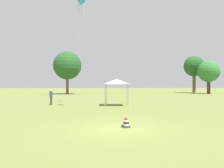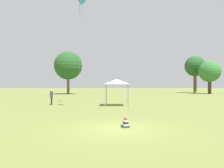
{
  "view_description": "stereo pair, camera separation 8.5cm",
  "coord_description": "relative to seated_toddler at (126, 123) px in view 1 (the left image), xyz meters",
  "views": [
    {
      "loc": [
        -1.21,
        -10.97,
        2.2
      ],
      "look_at": [
        0.13,
        5.74,
        2.28
      ],
      "focal_mm": 35.0,
      "sensor_mm": 36.0,
      "label": 1
    },
    {
      "loc": [
        -1.13,
        -10.98,
        2.2
      ],
      "look_at": [
        0.13,
        5.74,
        2.28
      ],
      "focal_mm": 35.0,
      "sensor_mm": 36.0,
      "label": 2
    }
  ],
  "objects": [
    {
      "name": "ground_plane",
      "position": [
        -0.41,
        -0.23,
        -0.24
      ],
      "size": [
        300.0,
        300.0,
        0.0
      ],
      "primitive_type": "plane",
      "color": "olive"
    },
    {
      "name": "canopy_tent",
      "position": [
        0.73,
        12.05,
        2.3
      ],
      "size": [
        2.84,
        2.84,
        2.83
      ],
      "rotation": [
        0.0,
        0.0,
        -0.1
      ],
      "color": "white",
      "rests_on": "ground"
    },
    {
      "name": "person_standing_2",
      "position": [
        -6.4,
        13.26,
        0.79
      ],
      "size": [
        0.34,
        0.34,
        1.7
      ],
      "rotation": [
        0.0,
        0.0,
        1.65
      ],
      "color": "black",
      "rests_on": "ground"
    },
    {
      "name": "distant_tree_0",
      "position": [
        26.1,
        47.64,
        7.15
      ],
      "size": [
        5.67,
        5.67,
        10.33
      ],
      "color": "brown",
      "rests_on": "ground"
    },
    {
      "name": "kite_1",
      "position": [
        -2.9,
        10.03,
        10.17
      ],
      "size": [
        0.87,
        1.18,
        11.24
      ],
      "rotation": [
        0.0,
        0.0,
        1.3
      ],
      "color": "#339EDB",
      "rests_on": "ground"
    },
    {
      "name": "seated_toddler",
      "position": [
        0.0,
        0.0,
        0.0
      ],
      "size": [
        0.42,
        0.49,
        0.58
      ],
      "rotation": [
        0.0,
        0.0,
        0.16
      ],
      "color": "#383D56",
      "rests_on": "ground"
    },
    {
      "name": "distant_tree_1",
      "position": [
        26.96,
        41.45,
        5.35
      ],
      "size": [
        5.39,
        5.39,
        8.35
      ],
      "color": "#473323",
      "rests_on": "ground"
    },
    {
      "name": "distant_tree_2",
      "position": [
        -8.19,
        42.2,
        6.67
      ],
      "size": [
        6.8,
        6.8,
        10.34
      ],
      "color": "brown",
      "rests_on": "ground"
    },
    {
      "name": "kite_3",
      "position": [
        -3.53,
        15.4,
        11.47
      ],
      "size": [
        0.51,
        0.77,
        12.8
      ],
      "rotation": [
        0.0,
        0.0,
        0.91
      ],
      "color": "#1E2328",
      "rests_on": "ground"
    }
  ]
}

